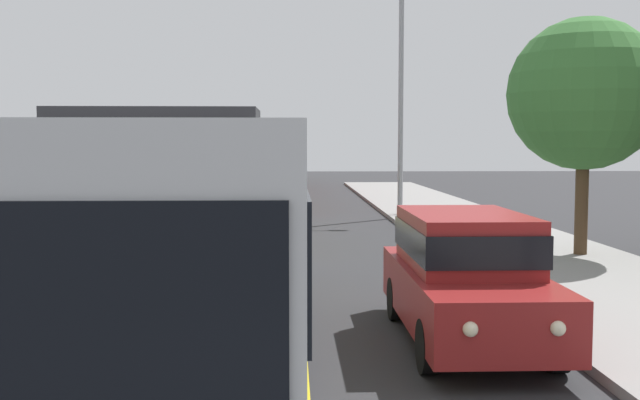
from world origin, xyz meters
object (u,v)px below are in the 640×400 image
object	(u,v)px
bus_lead	(207,233)
streetlamp_mid	(401,79)
white_suv	(465,272)
bus_rear	(278,158)
roadside_tree	(584,94)
bus_fourth_in_line	(274,162)
bus_second_in_line	(254,183)
bus_middle	(267,169)

from	to	relation	value
bus_lead	streetlamp_mid	bearing A→B (deg)	73.90
white_suv	bus_rear	bearing A→B (deg)	94.14
bus_lead	roadside_tree	bearing A→B (deg)	43.79
bus_rear	bus_fourth_in_line	bearing A→B (deg)	-90.00
bus_rear	streetlamp_mid	size ratio (longest dim) A/B	1.25
bus_lead	roadside_tree	xyz separation A→B (m)	(8.38, 8.04, 2.43)
white_suv	bus_second_in_line	bearing A→B (deg)	106.88
bus_middle	white_suv	distance (m)	24.93
bus_rear	bus_middle	bearing A→B (deg)	-90.00
bus_second_in_line	bus_rear	size ratio (longest dim) A/B	0.98
roadside_tree	bus_fourth_in_line	bearing A→B (deg)	105.47
bus_middle	white_suv	bearing A→B (deg)	-81.47
bus_middle	bus_fourth_in_line	world-z (taller)	same
bus_second_in_line	bus_middle	size ratio (longest dim) A/B	0.89
roadside_tree	bus_lead	bearing A→B (deg)	-136.21
bus_second_in_line	bus_rear	distance (m)	38.92
bus_middle	bus_rear	size ratio (longest dim) A/B	1.10
bus_second_in_line	streetlamp_mid	xyz separation A→B (m)	(5.40, 5.99, 3.70)
bus_lead	bus_middle	size ratio (longest dim) A/B	1.01
bus_middle	bus_rear	distance (m)	26.46
bus_lead	bus_fourth_in_line	distance (m)	38.32
bus_second_in_line	bus_middle	world-z (taller)	same
bus_lead	white_suv	bearing A→B (deg)	8.09
bus_second_in_line	white_suv	distance (m)	12.76
white_suv	roadside_tree	size ratio (longest dim) A/B	0.82
bus_lead	bus_fourth_in_line	bearing A→B (deg)	90.00
bus_lead	streetlamp_mid	world-z (taller)	streetlamp_mid
bus_second_in_line	white_suv	world-z (taller)	bus_second_in_line
white_suv	bus_lead	bearing A→B (deg)	-171.91
bus_middle	white_suv	size ratio (longest dim) A/B	2.51
bus_middle	bus_rear	xyz separation A→B (m)	(-0.00, 26.46, -0.00)
bus_lead	bus_second_in_line	bearing A→B (deg)	90.00
bus_fourth_in_line	white_suv	size ratio (longest dim) A/B	2.56
bus_second_in_line	bus_middle	distance (m)	12.46
roadside_tree	bus_middle	bearing A→B (deg)	116.06
roadside_tree	white_suv	bearing A→B (deg)	-121.95
white_suv	bus_fourth_in_line	bearing A→B (deg)	95.59
bus_second_in_line	roadside_tree	world-z (taller)	roadside_tree
bus_middle	bus_fourth_in_line	bearing A→B (deg)	90.00
bus_second_in_line	white_suv	bearing A→B (deg)	-73.12
bus_second_in_line	bus_fourth_in_line	distance (m)	25.61
bus_lead	bus_rear	world-z (taller)	same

